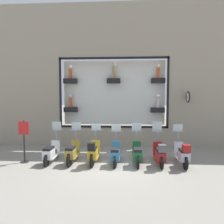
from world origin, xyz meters
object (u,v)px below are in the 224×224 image
scooter_silver_0 (182,154)px  scooter_teal_3 (115,154)px  scooter_red_1 (160,154)px  scooter_white_6 (51,152)px  scooter_yellow_4 (93,152)px  shop_sign_post (24,140)px  scooter_olive_5 (72,152)px  scooter_green_2 (137,154)px

scooter_silver_0 → scooter_teal_3: bearing=88.8°
scooter_silver_0 → scooter_red_1: (-0.00, 0.91, -0.00)m
scooter_silver_0 → scooter_white_6: 5.49m
scooter_silver_0 → scooter_white_6: size_ratio=1.00×
scooter_yellow_4 → scooter_white_6: bearing=88.3°
scooter_red_1 → scooter_silver_0: bearing=-89.9°
scooter_white_6 → scooter_yellow_4: bearing=-91.7°
scooter_silver_0 → shop_sign_post: shop_sign_post is taller
shop_sign_post → scooter_teal_3: bearing=-89.4°
scooter_teal_3 → scooter_olive_5: size_ratio=0.99×
scooter_yellow_4 → shop_sign_post: (0.01, 2.98, 0.49)m
scooter_yellow_4 → scooter_white_6: scooter_white_6 is taller
scooter_red_1 → scooter_olive_5: (0.07, 3.66, -0.02)m
scooter_white_6 → shop_sign_post: 1.27m
scooter_olive_5 → shop_sign_post: shop_sign_post is taller
scooter_red_1 → scooter_olive_5: size_ratio=0.99×
scooter_green_2 → scooter_teal_3: 0.91m
scooter_green_2 → scooter_yellow_4: scooter_green_2 is taller
scooter_red_1 → scooter_teal_3: scooter_red_1 is taller
scooter_teal_3 → scooter_white_6: bearing=89.9°
scooter_teal_3 → scooter_yellow_4: size_ratio=0.99×
scooter_silver_0 → shop_sign_post: bearing=89.9°
scooter_teal_3 → scooter_olive_5: bearing=89.7°
scooter_olive_5 → scooter_white_6: (-0.00, 0.91, -0.01)m
scooter_olive_5 → scooter_white_6: size_ratio=1.01×
scooter_red_1 → shop_sign_post: shop_sign_post is taller
scooter_teal_3 → shop_sign_post: bearing=90.6°
scooter_silver_0 → scooter_green_2: (0.06, 1.83, -0.04)m
scooter_yellow_4 → shop_sign_post: 3.02m
scooter_silver_0 → scooter_yellow_4: 3.66m
scooter_teal_3 → scooter_red_1: bearing=-91.8°
scooter_silver_0 → scooter_teal_3: size_ratio=1.00×
scooter_silver_0 → scooter_teal_3: 2.74m
scooter_green_2 → scooter_white_6: (-0.00, 3.66, -0.00)m
shop_sign_post → scooter_red_1: bearing=-90.2°
scooter_teal_3 → scooter_olive_5: 1.83m
scooter_silver_0 → scooter_white_6: scooter_white_6 is taller
scooter_green_2 → scooter_red_1: bearing=-94.0°
scooter_teal_3 → scooter_white_6: (0.00, 2.74, 0.01)m
scooter_silver_0 → scooter_olive_5: (0.07, 4.57, -0.03)m
scooter_red_1 → scooter_olive_5: scooter_red_1 is taller
scooter_olive_5 → shop_sign_post: 2.13m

